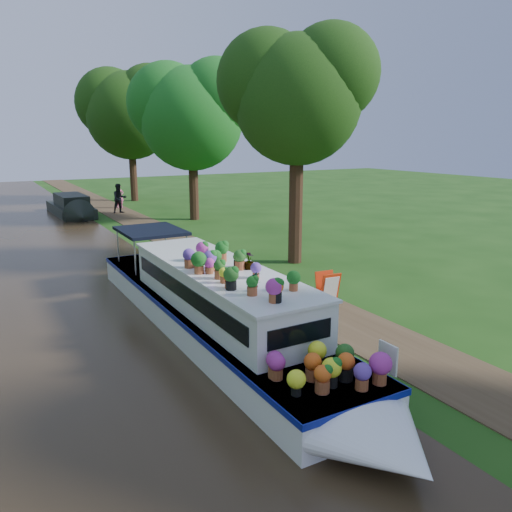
{
  "coord_description": "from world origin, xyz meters",
  "views": [
    {
      "loc": [
        -7.2,
        -13.17,
        4.89
      ],
      "look_at": [
        0.27,
        -0.05,
        1.3
      ],
      "focal_mm": 35.0,
      "sensor_mm": 36.0,
      "label": 1
    }
  ],
  "objects_px": {
    "plant_boat": "(219,307)",
    "pedestrian_dark": "(119,198)",
    "pedestrian_pink": "(120,196)",
    "second_boat": "(72,207)",
    "sandwich_board": "(328,290)"
  },
  "relations": [
    {
      "from": "plant_boat",
      "to": "sandwich_board",
      "type": "bearing_deg",
      "value": 10.92
    },
    {
      "from": "plant_boat",
      "to": "second_boat",
      "type": "relative_size",
      "value": 1.94
    },
    {
      "from": "plant_boat",
      "to": "pedestrian_pink",
      "type": "distance_m",
      "value": 25.23
    },
    {
      "from": "plant_boat",
      "to": "sandwich_board",
      "type": "height_order",
      "value": "plant_boat"
    },
    {
      "from": "sandwich_board",
      "to": "pedestrian_pink",
      "type": "bearing_deg",
      "value": 94.99
    },
    {
      "from": "second_boat",
      "to": "sandwich_board",
      "type": "distance_m",
      "value": 22.51
    },
    {
      "from": "second_boat",
      "to": "sandwich_board",
      "type": "relative_size",
      "value": 7.1
    },
    {
      "from": "sandwich_board",
      "to": "pedestrian_dark",
      "type": "bearing_deg",
      "value": 96.69
    },
    {
      "from": "plant_boat",
      "to": "pedestrian_pink",
      "type": "relative_size",
      "value": 8.42
    },
    {
      "from": "pedestrian_pink",
      "to": "pedestrian_dark",
      "type": "height_order",
      "value": "pedestrian_dark"
    },
    {
      "from": "plant_boat",
      "to": "pedestrian_dark",
      "type": "height_order",
      "value": "plant_boat"
    },
    {
      "from": "plant_boat",
      "to": "second_boat",
      "type": "distance_m",
      "value": 23.01
    },
    {
      "from": "second_boat",
      "to": "pedestrian_dark",
      "type": "height_order",
      "value": "pedestrian_dark"
    },
    {
      "from": "plant_boat",
      "to": "pedestrian_pink",
      "type": "bearing_deg",
      "value": 80.65
    },
    {
      "from": "sandwich_board",
      "to": "plant_boat",
      "type": "bearing_deg",
      "value": -163.7
    }
  ]
}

